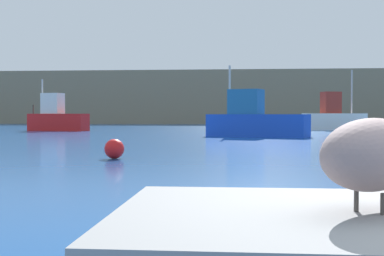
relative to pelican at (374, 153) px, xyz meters
The scene contains 6 objects.
hillside_backdrop 73.25m from the pelican, 89.26° to the left, with size 140.00×14.22×7.04m, color #7F755B.
pelican is the anchor object (origin of this frame).
fishing_boat_blue 27.21m from the pelican, 90.01° to the left, with size 5.86×3.52×4.06m.
fishing_boat_red 39.99m from the pelican, 111.87° to the left, with size 4.84×2.38×3.98m.
fishing_boat_white 41.77m from the pelican, 80.74° to the left, with size 5.31×3.09×4.87m.
mooring_buoy 12.43m from the pelican, 110.66° to the left, with size 0.56×0.56×0.56m, color red.
Camera 1 is at (-1.76, -4.11, 1.26)m, focal length 50.68 mm.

